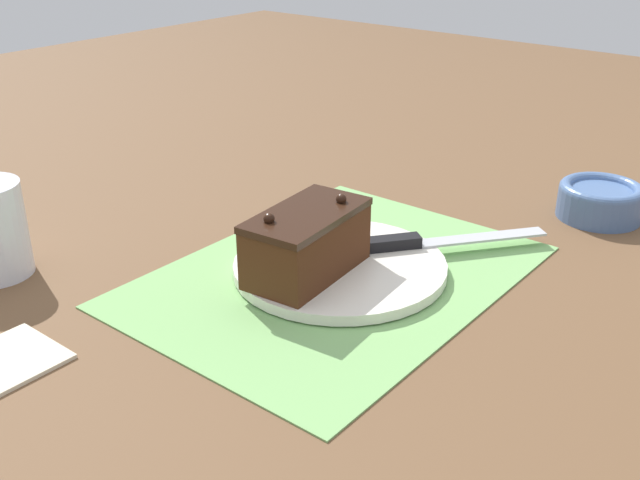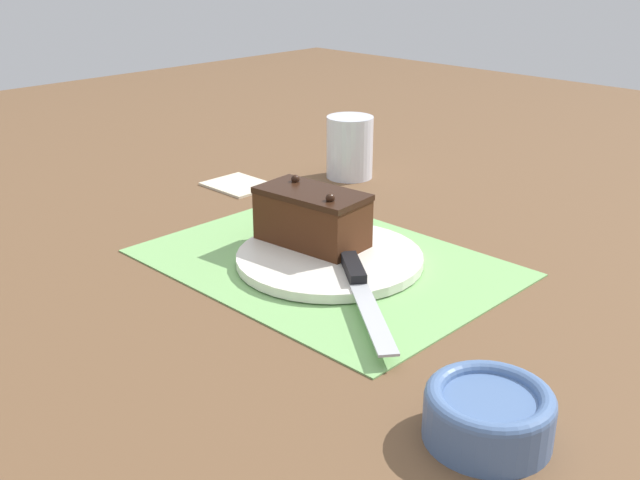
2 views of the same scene
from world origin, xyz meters
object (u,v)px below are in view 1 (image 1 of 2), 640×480
(cake_plate, at_px, (339,266))
(small_bowl, at_px, (600,200))
(chocolate_cake, at_px, (307,242))
(serving_knife, at_px, (421,241))

(cake_plate, xyz_separation_m, small_bowl, (-0.35, 0.17, 0.02))
(cake_plate, relative_size, small_bowl, 2.21)
(chocolate_cake, distance_m, small_bowl, 0.44)
(serving_knife, height_order, small_bowl, small_bowl)
(chocolate_cake, xyz_separation_m, small_bowl, (-0.39, 0.18, -0.03))
(serving_knife, relative_size, small_bowl, 1.83)
(chocolate_cake, relative_size, serving_knife, 0.77)
(cake_plate, distance_m, chocolate_cake, 0.06)
(small_bowl, bearing_deg, cake_plate, -26.17)
(chocolate_cake, bearing_deg, small_bowl, 155.14)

